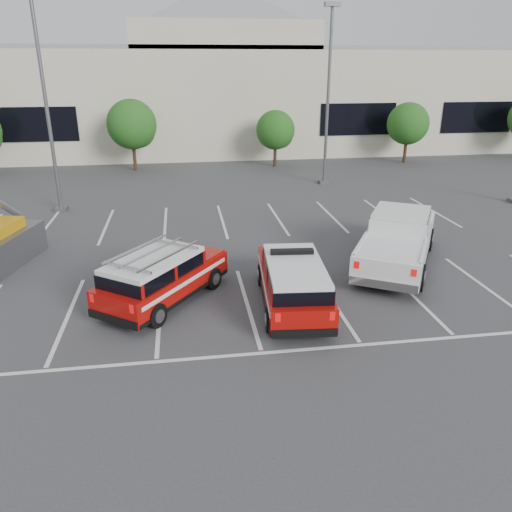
# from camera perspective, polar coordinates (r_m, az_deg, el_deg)

# --- Properties ---
(ground) EXTENTS (120.00, 120.00, 0.00)m
(ground) POSITION_cam_1_polar(r_m,az_deg,el_deg) (15.67, -1.01, -5.55)
(ground) COLOR #39393C
(ground) RESTS_ON ground
(stall_markings) EXTENTS (23.00, 15.00, 0.01)m
(stall_markings) POSITION_cam_1_polar(r_m,az_deg,el_deg) (19.77, -2.74, 0.27)
(stall_markings) COLOR silver
(stall_markings) RESTS_ON ground
(convention_building) EXTENTS (60.00, 16.99, 13.20)m
(convention_building) POSITION_cam_1_polar(r_m,az_deg,el_deg) (45.85, -6.39, 18.12)
(convention_building) COLOR beige
(convention_building) RESTS_ON ground
(tree_mid_left) EXTENTS (3.37, 3.37, 4.85)m
(tree_mid_left) POSITION_cam_1_polar(r_m,az_deg,el_deg) (36.28, -13.85, 14.23)
(tree_mid_left) COLOR #3F2B19
(tree_mid_left) RESTS_ON ground
(tree_mid_right) EXTENTS (2.77, 2.77, 3.99)m
(tree_mid_right) POSITION_cam_1_polar(r_m,az_deg,el_deg) (36.87, 2.36, 14.05)
(tree_mid_right) COLOR #3F2B19
(tree_mid_right) RESTS_ON ground
(tree_right) EXTENTS (3.07, 3.07, 4.42)m
(tree_right) POSITION_cam_1_polar(r_m,az_deg,el_deg) (39.94, 17.05, 14.12)
(tree_right) COLOR #3F2B19
(tree_right) RESTS_ON ground
(light_pole_left) EXTENTS (0.90, 0.60, 10.24)m
(light_pole_left) POSITION_cam_1_polar(r_m,az_deg,el_deg) (26.67, -22.85, 15.59)
(light_pole_left) COLOR #59595E
(light_pole_left) RESTS_ON ground
(light_pole_mid) EXTENTS (0.90, 0.60, 10.24)m
(light_pole_mid) POSITION_cam_1_polar(r_m,az_deg,el_deg) (31.21, 8.23, 17.53)
(light_pole_mid) COLOR #59595E
(light_pole_mid) RESTS_ON ground
(fire_chief_suv) EXTENTS (2.21, 5.06, 1.73)m
(fire_chief_suv) POSITION_cam_1_polar(r_m,az_deg,el_deg) (15.28, 4.24, -3.39)
(fire_chief_suv) COLOR #980B07
(fire_chief_suv) RESTS_ON ground
(white_pickup) EXTENTS (5.12, 6.61, 1.95)m
(white_pickup) POSITION_cam_1_polar(r_m,az_deg,el_deg) (19.20, 15.81, 1.28)
(white_pickup) COLOR silver
(white_pickup) RESTS_ON ground
(ladder_suv) EXTENTS (4.22, 4.79, 1.82)m
(ladder_suv) POSITION_cam_1_polar(r_m,az_deg,el_deg) (15.82, -10.68, -2.76)
(ladder_suv) COLOR #980B07
(ladder_suv) RESTS_ON ground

